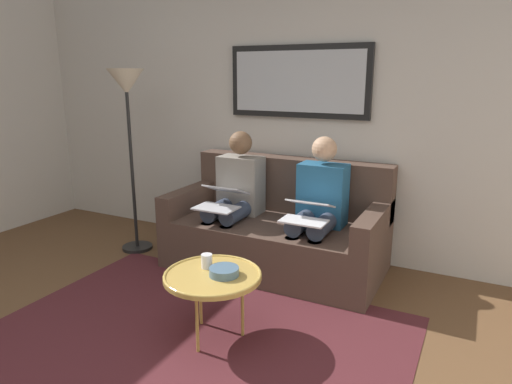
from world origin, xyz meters
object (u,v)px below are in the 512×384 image
person_left (318,205)px  laptop_silver (222,198)px  person_right (235,194)px  standing_lamp (127,102)px  cup (207,261)px  framed_mirror (298,82)px  couch (278,230)px  laptop_white (307,211)px  coffee_table (213,276)px  bowl (224,271)px

person_left → laptop_silver: person_left is taller
person_right → standing_lamp: (0.97, 0.20, 0.76)m
cup → laptop_silver: 0.96m
framed_mirror → standing_lamp: (1.34, 0.66, -0.18)m
couch → laptop_white: 0.58m
cup → person_right: bearing=-69.7°
laptop_silver → couch: bearing=-141.8°
standing_lamp → couch: bearing=-168.8°
person_left → person_right: bearing=0.0°
couch → cup: couch is taller
person_left → laptop_silver: 0.79m
framed_mirror → coffee_table: 1.97m
framed_mirror → person_left: framed_mirror is taller
framed_mirror → coffee_table: size_ratio=2.12×
coffee_table → couch: bearing=-84.9°
bowl → laptop_white: size_ratio=0.54×
coffee_table → person_left: bearing=-103.2°
couch → standing_lamp: (1.34, 0.27, 1.06)m
coffee_table → cup: 0.12m
coffee_table → standing_lamp: (1.45, -0.95, 0.96)m
cup → bowl: bearing=162.9°
person_left → standing_lamp: (1.72, 0.20, 0.76)m
couch → coffee_table: size_ratio=2.97×
couch → laptop_silver: bearing=38.2°
laptop_silver → framed_mirror: bearing=-118.8°
bowl → person_right: (0.55, -1.13, 0.16)m
framed_mirror → bowl: (-0.18, 1.59, -1.10)m
framed_mirror → person_left: (-0.38, 0.46, -0.94)m
bowl → laptop_silver: laptop_silver is taller
coffee_table → person_right: size_ratio=0.53×
bowl → person_left: size_ratio=0.16×
cup → bowl: (-0.15, 0.05, -0.02)m
coffee_table → cup: size_ratio=6.69×
laptop_silver → standing_lamp: size_ratio=0.24×
person_left → cup: bearing=71.9°
standing_lamp → person_right: bearing=-168.4°
person_left → bowl: bearing=80.0°
person_right → framed_mirror: bearing=-129.5°
person_left → person_right: size_ratio=1.00×
couch → person_left: bearing=169.8°
laptop_white → bowl: bearing=77.3°
coffee_table → cup: (0.08, -0.07, 0.06)m
coffee_table → laptop_white: 0.97m
framed_mirror → laptop_white: bearing=118.3°
coffee_table → bowl: (-0.07, -0.02, 0.04)m
person_left → standing_lamp: standing_lamp is taller
bowl → person_left: (-0.20, -1.13, 0.16)m
framed_mirror → laptop_white: 1.22m
couch → laptop_silver: couch is taller
bowl → laptop_white: (-0.20, -0.88, 0.17)m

